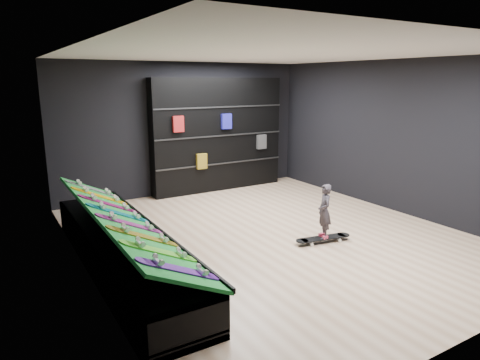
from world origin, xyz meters
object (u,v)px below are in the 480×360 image
back_shelving (218,135)px  floor_skateboard (323,240)px  display_rack (122,252)px  child (324,222)px

back_shelving → floor_skateboard: size_ratio=3.38×
display_rack → floor_skateboard: display_rack is taller
display_rack → back_shelving: size_ratio=1.36×
back_shelving → child: 4.13m
display_rack → child: (3.10, -0.69, 0.11)m
display_rack → child: size_ratio=8.40×
child → floor_skateboard: bearing=180.0°
display_rack → back_shelving: bearing=45.0°
display_rack → floor_skateboard: size_ratio=4.59×
display_rack → child: child is taller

